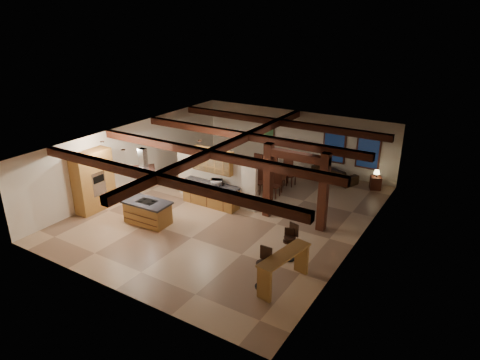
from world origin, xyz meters
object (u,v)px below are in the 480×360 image
at_px(kitchen_island, 148,212).
at_px(dining_table, 267,181).
at_px(sofa, 334,173).
at_px(bar_counter, 284,264).

distance_m(kitchen_island, dining_table, 5.78).
relative_size(sofa, bar_counter, 1.09).
bearing_deg(kitchen_island, sofa, 61.07).
distance_m(kitchen_island, sofa, 9.01).
xyz_separation_m(kitchen_island, bar_counter, (6.04, -0.85, 0.25)).
relative_size(dining_table, sofa, 0.79).
relative_size(kitchen_island, bar_counter, 0.89).
xyz_separation_m(dining_table, bar_counter, (3.91, -6.22, 0.39)).
relative_size(dining_table, bar_counter, 0.86).
bearing_deg(sofa, kitchen_island, 84.39).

